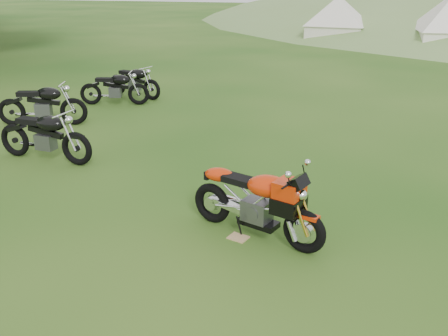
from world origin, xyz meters
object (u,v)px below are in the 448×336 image
(vintage_moto_b, at_px, (44,134))
(tent_left, at_px, (338,17))
(vintage_moto_d, at_px, (134,81))
(sport_motorcycle, at_px, (256,197))
(vintage_moto_a, at_px, (42,103))
(vintage_moto_c, at_px, (114,87))
(plywood_board, at_px, (238,238))

(vintage_moto_b, distance_m, tent_left, 20.32)
(tent_left, bearing_deg, vintage_moto_d, -101.04)
(sport_motorcycle, relative_size, vintage_moto_a, 0.97)
(vintage_moto_c, xyz_separation_m, tent_left, (4.62, 15.69, 0.74))
(sport_motorcycle, bearing_deg, plywood_board, -126.87)
(plywood_board, bearing_deg, vintage_moto_b, 155.76)
(vintage_moto_c, bearing_deg, tent_left, 58.13)
(plywood_board, bearing_deg, tent_left, 90.92)
(sport_motorcycle, bearing_deg, vintage_moto_c, 150.27)
(vintage_moto_a, distance_m, vintage_moto_d, 3.26)
(vintage_moto_b, bearing_deg, vintage_moto_a, 130.28)
(plywood_board, height_order, vintage_moto_c, vintage_moto_c)
(sport_motorcycle, bearing_deg, vintage_moto_d, 145.56)
(vintage_moto_c, height_order, tent_left, tent_left)
(tent_left, bearing_deg, vintage_moto_b, -94.86)
(vintage_moto_b, distance_m, vintage_moto_d, 5.25)
(vintage_moto_a, relative_size, vintage_moto_d, 1.09)
(sport_motorcycle, height_order, vintage_moto_d, sport_motorcycle)
(sport_motorcycle, xyz_separation_m, vintage_moto_a, (-5.81, 3.77, -0.05))
(vintage_moto_b, height_order, tent_left, tent_left)
(vintage_moto_d, bearing_deg, plywood_board, -38.86)
(sport_motorcycle, xyz_separation_m, tent_left, (-0.55, 21.69, 0.65))
(sport_motorcycle, relative_size, tent_left, 0.67)
(vintage_moto_a, height_order, vintage_moto_d, vintage_moto_a)
(vintage_moto_a, bearing_deg, vintage_moto_c, 55.16)
(vintage_moto_b, bearing_deg, vintage_moto_d, 102.23)
(vintage_moto_b, distance_m, vintage_moto_c, 4.33)
(vintage_moto_d, bearing_deg, vintage_moto_c, -80.29)
(sport_motorcycle, distance_m, vintage_moto_d, 8.58)
(vintage_moto_a, height_order, vintage_moto_c, vintage_moto_a)
(vintage_moto_a, distance_m, tent_left, 18.69)
(vintage_moto_b, height_order, vintage_moto_d, vintage_moto_b)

